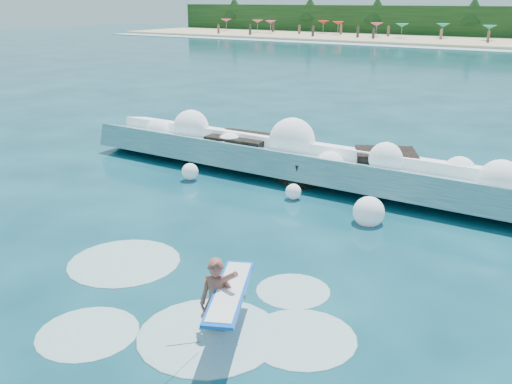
# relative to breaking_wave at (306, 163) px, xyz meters

# --- Properties ---
(ground) EXTENTS (200.00, 200.00, 0.00)m
(ground) POSITION_rel_breaking_wave_xyz_m (-0.19, -7.29, -0.54)
(ground) COLOR #072D3E
(ground) RESTS_ON ground
(breaking_wave) EXTENTS (17.89, 2.79, 1.54)m
(breaking_wave) POSITION_rel_breaking_wave_xyz_m (0.00, 0.00, 0.00)
(breaking_wave) COLOR teal
(breaking_wave) RESTS_ON ground
(rock_cluster) EXTENTS (8.22, 3.42, 1.41)m
(rock_cluster) POSITION_rel_breaking_wave_xyz_m (-0.40, 0.38, -0.09)
(rock_cluster) COLOR black
(rock_cluster) RESTS_ON ground
(surfer_with_board) EXTENTS (1.60, 2.97, 1.85)m
(surfer_with_board) POSITION_rel_breaking_wave_xyz_m (3.42, -9.81, 0.14)
(surfer_with_board) COLOR brown
(surfer_with_board) RESTS_ON ground
(wave_spray) EXTENTS (14.65, 4.51, 2.18)m
(wave_spray) POSITION_rel_breaking_wave_xyz_m (-0.14, -0.15, 0.48)
(wave_spray) COLOR white
(wave_spray) RESTS_ON ground
(surf_foam) EXTENTS (8.85, 5.48, 0.14)m
(surf_foam) POSITION_rel_breaking_wave_xyz_m (2.29, -9.45, -0.54)
(surf_foam) COLOR silver
(surf_foam) RESTS_ON ground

